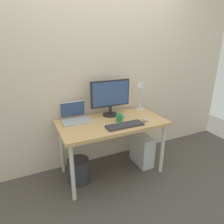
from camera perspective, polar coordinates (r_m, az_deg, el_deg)
name	(u,v)px	position (r m, az deg, el deg)	size (l,w,h in m)	color
ground_plane	(112,171)	(2.71, 0.00, -16.83)	(6.00, 6.00, 0.00)	#4C4742
back_wall	(99,68)	(2.56, -3.83, 12.62)	(4.40, 0.04, 2.60)	beige
desk	(112,126)	(2.38, 0.00, -4.24)	(1.28, 0.67, 0.71)	tan
monitor	(110,96)	(2.48, -0.48, 4.75)	(0.52, 0.20, 0.46)	#232328
laptop	(75,116)	(2.41, -10.88, -1.16)	(0.32, 0.27, 0.23)	#B2B2B7
desk_lamp	(142,89)	(2.69, 8.67, 6.73)	(0.11, 0.16, 0.44)	silver
keyboard	(125,125)	(2.22, 3.78, -3.88)	(0.44, 0.14, 0.02)	#333338
mouse	(145,120)	(2.40, 9.64, -2.19)	(0.06, 0.09, 0.03)	#B2B2B7
coffee_mug	(119,118)	(2.34, 2.12, -1.73)	(0.11, 0.07, 0.09)	#268C4C
computer_tower	(142,150)	(2.79, 8.74, -10.80)	(0.18, 0.36, 0.42)	silver
wastebasket	(78,171)	(2.50, -9.76, -16.51)	(0.26, 0.26, 0.30)	#333338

